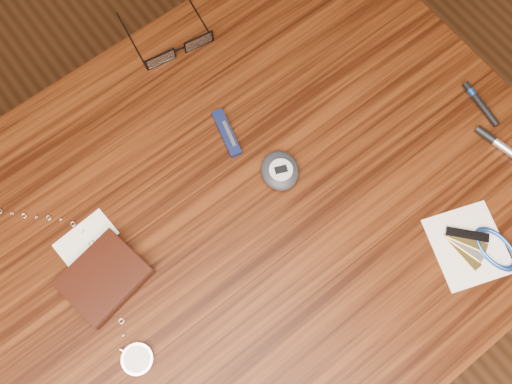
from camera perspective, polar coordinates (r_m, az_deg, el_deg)
ground at (r=1.55m, az=-2.07°, el=-11.08°), size 3.80×3.80×0.00m
desk at (r=0.91m, az=-3.47°, el=-5.70°), size 1.00×0.70×0.75m
wallet_and_card at (r=0.82m, az=-15.00°, el=-8.21°), size 0.12×0.15×0.02m
eyeglasses at (r=0.93m, az=-7.82°, el=14.14°), size 0.14×0.14×0.03m
pocket_watch at (r=0.80m, az=-12.21°, el=-15.33°), size 0.09×0.32×0.01m
pedometer at (r=0.83m, az=2.41°, el=2.16°), size 0.08×0.08×0.03m
notepad_keys at (r=0.87m, az=21.69°, el=-5.13°), size 0.13×0.14×0.01m
pocket_knife at (r=0.86m, az=-2.96°, el=5.91°), size 0.04×0.08×0.01m
silver_pen at (r=0.93m, az=24.21°, el=3.56°), size 0.04×0.15×0.01m
black_blue_pen at (r=0.95m, az=21.45°, el=8.34°), size 0.02×0.08×0.01m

